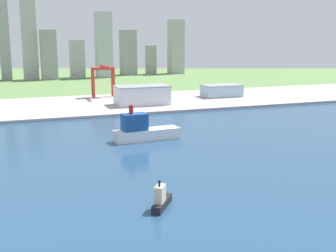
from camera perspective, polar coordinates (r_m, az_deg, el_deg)
ground_plane at (r=288.93m, az=-2.91°, el=-2.94°), size 2400.00×2400.00×0.00m
water_bay at (r=234.60m, az=1.54°, el=-6.37°), size 840.00×360.00×0.15m
industrial_pier at (r=469.94m, az=-9.91°, el=2.71°), size 840.00×140.00×2.50m
ferry_boat at (r=309.80m, az=-3.26°, el=-0.58°), size 47.88×16.30×25.68m
tugboat_small at (r=189.89m, az=-0.89°, el=-9.52°), size 13.98×17.02×13.34m
port_crane_red at (r=516.65m, az=-8.40°, el=6.68°), size 26.05×35.22×37.18m
warehouse_main at (r=457.46m, az=-3.39°, el=4.02°), size 54.60×30.52×19.64m
warehouse_annex at (r=521.53m, az=6.95°, el=4.58°), size 45.23×26.62×13.98m
distant_skyline at (r=800.54m, az=-11.89°, el=10.04°), size 437.44×66.67×155.34m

